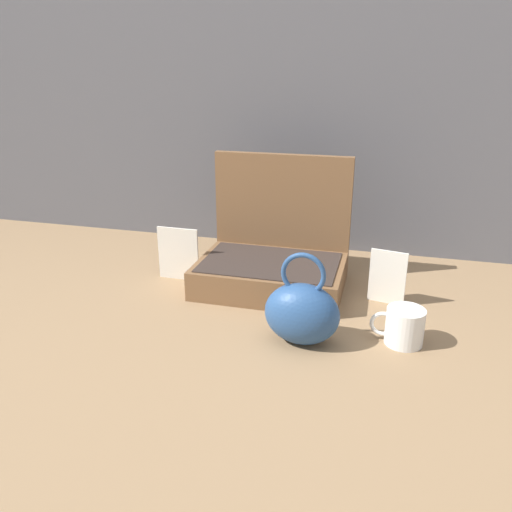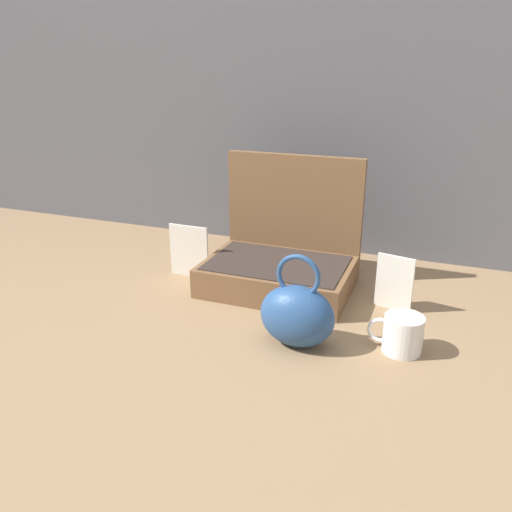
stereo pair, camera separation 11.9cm
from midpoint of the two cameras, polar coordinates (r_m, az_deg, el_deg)
The scene contains 7 objects.
ground_plane at distance 1.30m, azimuth -2.00°, elevation -6.86°, with size 6.00×6.00×0.00m, color #8C6D4C.
back_wall at distance 1.71m, azimuth 3.84°, elevation 24.08°, with size 3.20×0.06×1.40m, color #56565B.
open_suitcase at distance 1.45m, azimuth -0.38°, elevation -0.27°, with size 0.40×0.29×0.36m.
teal_pouch_handbag at distance 1.15m, azimuth 2.18°, elevation -6.35°, with size 0.18×0.12×0.22m.
coffee_mug at distance 1.20m, azimuth 13.38°, elevation -7.68°, with size 0.12×0.09×0.09m.
info_card_left at distance 1.51m, azimuth -10.87°, elevation 0.20°, with size 0.12×0.01×0.16m, color silver.
poster_card_right at distance 1.37m, azimuth 12.02°, elevation -2.36°, with size 0.10×0.01×0.15m, color white.
Camera 1 is at (0.28, -1.11, 0.61)m, focal length 35.99 mm.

